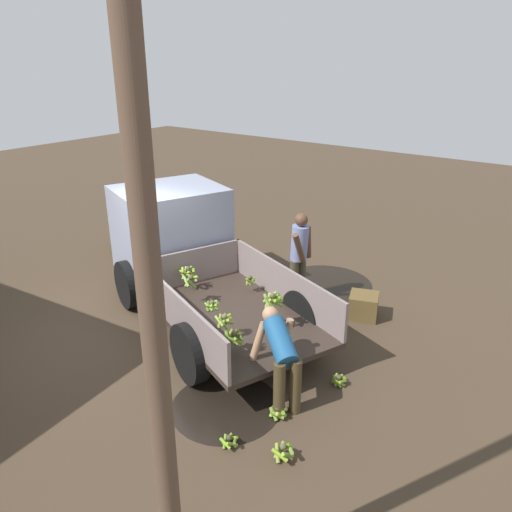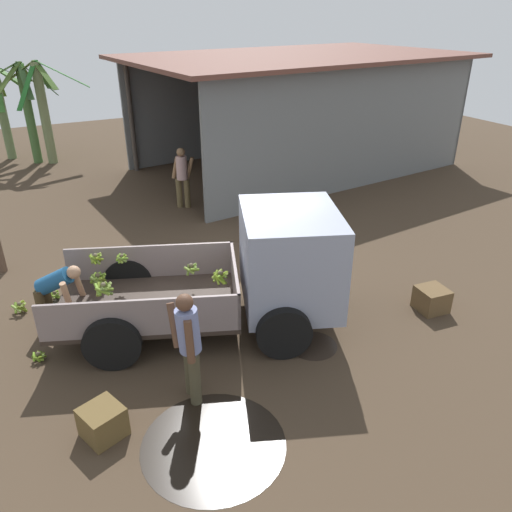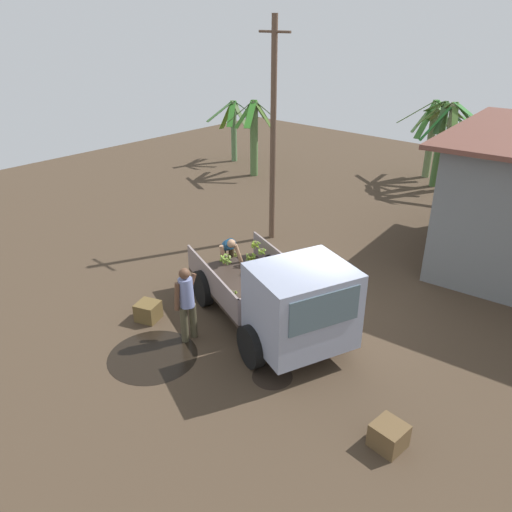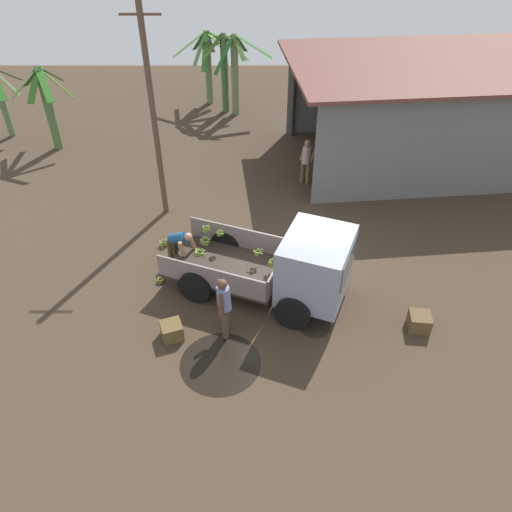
{
  "view_description": "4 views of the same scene",
  "coord_description": "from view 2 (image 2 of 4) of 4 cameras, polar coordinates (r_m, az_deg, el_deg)",
  "views": [
    {
      "loc": [
        -6.09,
        4.81,
        4.34
      ],
      "look_at": [
        -1.71,
        -1.06,
        1.35
      ],
      "focal_mm": 35.0,
      "sensor_mm": 36.0,
      "label": 1
    },
    {
      "loc": [
        -3.38,
        -7.72,
        5.01
      ],
      "look_at": [
        0.03,
        -1.07,
        1.26
      ],
      "focal_mm": 35.0,
      "sensor_mm": 36.0,
      "label": 2
    },
    {
      "loc": [
        5.45,
        -8.18,
        6.41
      ],
      "look_at": [
        -1.37,
        -0.58,
        1.44
      ],
      "focal_mm": 35.0,
      "sensor_mm": 36.0,
      "label": 3
    },
    {
      "loc": [
        -0.94,
        -10.79,
        9.0
      ],
      "look_at": [
        -0.94,
        -0.79,
        1.1
      ],
      "focal_mm": 35.0,
      "sensor_mm": 36.0,
      "label": 4
    }
  ],
  "objects": [
    {
      "name": "mud_patch_1",
      "position": [
        8.41,
        6.51,
        -10.13
      ],
      "size": [
        0.8,
        0.8,
        0.01
      ],
      "primitive_type": "cylinder",
      "color": "#2B221B",
      "rests_on": "ground"
    },
    {
      "name": "wooden_crate_0",
      "position": [
        7.06,
        -17.12,
        -17.68
      ],
      "size": [
        0.63,
        0.63,
        0.43
      ],
      "primitive_type": "cube",
      "rotation": [
        0.0,
        0.0,
        0.35
      ],
      "color": "brown",
      "rests_on": "ground"
    },
    {
      "name": "banana_bunch_on_ground_1",
      "position": [
        10.06,
        -25.39,
        -5.27
      ],
      "size": [
        0.27,
        0.28,
        0.22
      ],
      "color": "brown",
      "rests_on": "ground"
    },
    {
      "name": "banana_palm_2",
      "position": [
        20.39,
        -27.07,
        14.79
      ],
      "size": [
        2.93,
        2.33,
        3.24
      ],
      "color": "#667C4F",
      "rests_on": "ground"
    },
    {
      "name": "mud_patch_2",
      "position": [
        9.87,
        -18.72,
        -5.41
      ],
      "size": [
        1.46,
        1.46,
        0.01
      ],
      "primitive_type": "cylinder",
      "color": "black",
      "rests_on": "ground"
    },
    {
      "name": "banana_bunch_on_ground_2",
      "position": [
        10.26,
        -22.04,
        -4.13
      ],
      "size": [
        0.22,
        0.22,
        0.17
      ],
      "color": "#413B2A",
      "rests_on": "ground"
    },
    {
      "name": "person_foreground_visitor",
      "position": [
        6.88,
        -7.71,
        -9.83
      ],
      "size": [
        0.37,
        0.69,
        1.71
      ],
      "rotation": [
        0.0,
        0.0,
        3.07
      ],
      "color": "#47422D",
      "rests_on": "ground"
    },
    {
      "name": "banana_palm_3",
      "position": [
        19.42,
        -24.58,
        14.8
      ],
      "size": [
        2.15,
        1.95,
        3.39
      ],
      "color": "#446B36",
      "rests_on": "ground"
    },
    {
      "name": "cargo_truck",
      "position": [
        8.37,
        0.87,
        -1.33
      ],
      "size": [
        5.07,
        3.47,
        2.06
      ],
      "rotation": [
        0.0,
        0.0,
        -0.37
      ],
      "color": "#332821",
      "rests_on": "ground"
    },
    {
      "name": "banana_bunch_on_ground_0",
      "position": [
        8.69,
        -23.6,
        -10.42
      ],
      "size": [
        0.22,
        0.22,
        0.17
      ],
      "color": "#4A4330",
      "rests_on": "ground"
    },
    {
      "name": "mud_patch_0",
      "position": [
        6.83,
        -4.87,
        -20.66
      ],
      "size": [
        1.86,
        1.86,
        0.01
      ],
      "primitive_type": "cylinder",
      "color": "black",
      "rests_on": "ground"
    },
    {
      "name": "wooden_crate_1",
      "position": [
        9.7,
        19.43,
        -4.68
      ],
      "size": [
        0.56,
        0.56,
        0.43
      ],
      "primitive_type": "cube",
      "rotation": [
        0.0,
        0.0,
        3.04
      ],
      "color": "brown",
      "rests_on": "ground"
    },
    {
      "name": "warehouse_shed",
      "position": [
        17.47,
        6.11,
        18.71
      ],
      "size": [
        11.31,
        7.52,
        3.66
      ],
      "rotation": [
        0.0,
        0.0,
        0.1
      ],
      "color": "slate",
      "rests_on": "ground"
    },
    {
      "name": "person_worker_loading",
      "position": [
        9.03,
        -21.97,
        -3.64
      ],
      "size": [
        0.88,
        0.79,
        1.23
      ],
      "rotation": [
        0.0,
        0.0,
        -0.6
      ],
      "color": "#453821",
      "rests_on": "ground"
    },
    {
      "name": "person_bystander_near_shed",
      "position": [
        13.84,
        -8.43,
        9.15
      ],
      "size": [
        0.6,
        0.51,
        1.65
      ],
      "rotation": [
        0.0,
        0.0,
        0.97
      ],
      "color": "brown",
      "rests_on": "ground"
    },
    {
      "name": "banana_bunch_on_ground_3",
      "position": [
        9.59,
        -22.45,
        -6.47
      ],
      "size": [
        0.26,
        0.26,
        0.18
      ],
      "color": "#48402E",
      "rests_on": "ground"
    },
    {
      "name": "ground",
      "position": [
        9.8,
        -3.05,
        -4.14
      ],
      "size": [
        36.0,
        36.0,
        0.0
      ],
      "primitive_type": "plane",
      "color": "#423325"
    },
    {
      "name": "banana_palm_4",
      "position": [
        19.17,
        -23.08,
        15.04
      ],
      "size": [
        3.08,
        2.34,
        3.44
      ],
      "color": "#728153",
      "rests_on": "ground"
    }
  ]
}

